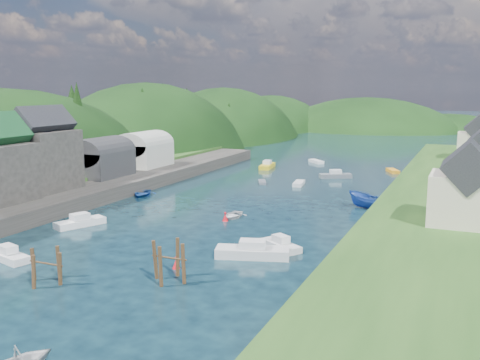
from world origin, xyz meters
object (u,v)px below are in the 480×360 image
at_px(channel_buoy_near, 176,263).
at_px(channel_buoy_far, 225,217).
at_px(piling_cluster_near, 47,270).
at_px(piling_cluster_far, 169,265).

height_order(channel_buoy_near, channel_buoy_far, same).
height_order(piling_cluster_near, channel_buoy_far, piling_cluster_near).
xyz_separation_m(channel_buoy_near, channel_buoy_far, (-3.27, 17.15, 0.00)).
height_order(piling_cluster_far, channel_buoy_far, piling_cluster_far).
xyz_separation_m(piling_cluster_near, channel_buoy_far, (4.70, 24.34, -0.62)).
xyz_separation_m(piling_cluster_far, channel_buoy_near, (-1.04, 2.85, -0.91)).
bearing_deg(piling_cluster_far, channel_buoy_near, 110.12).
bearing_deg(piling_cluster_far, channel_buoy_far, 102.18).
distance_m(piling_cluster_near, piling_cluster_far, 10.01).
bearing_deg(piling_cluster_far, piling_cluster_near, -154.28).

